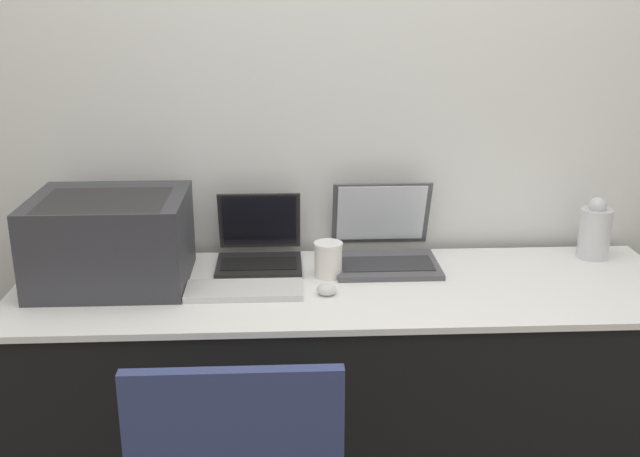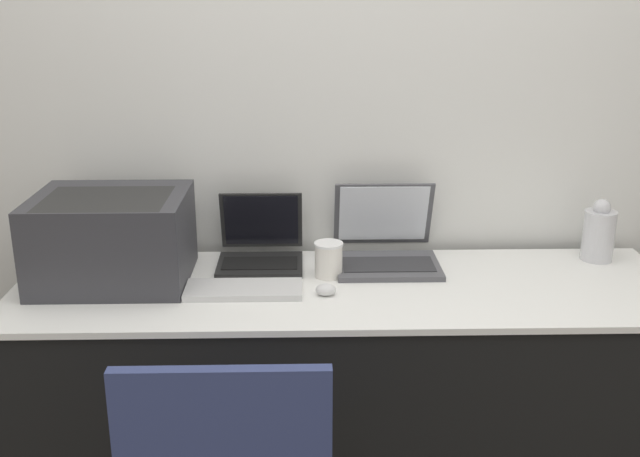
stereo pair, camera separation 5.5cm
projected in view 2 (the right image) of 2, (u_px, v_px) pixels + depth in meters
name	position (u px, v px, depth m)	size (l,w,h in m)	color
wall_back	(342.00, 93.00, 2.58)	(8.00, 0.05, 2.60)	silver
table	(346.00, 389.00, 2.49)	(2.11, 0.65, 0.75)	black
printer	(112.00, 235.00, 2.37)	(0.48, 0.40, 0.28)	#333338
laptop_left	(261.00, 248.00, 2.56)	(0.29, 0.29, 0.23)	black
laptop_right	(386.00, 246.00, 2.56)	(0.35, 0.36, 0.26)	#4C4C51
external_keyboard	(244.00, 290.00, 2.31)	(0.36, 0.15, 0.02)	silver
coffee_cup	(329.00, 260.00, 2.43)	(0.09, 0.09, 0.12)	white
mouse	(326.00, 290.00, 2.29)	(0.06, 0.05, 0.04)	silver
metal_pitcher	(599.00, 233.00, 2.57)	(0.11, 0.11, 0.22)	silver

